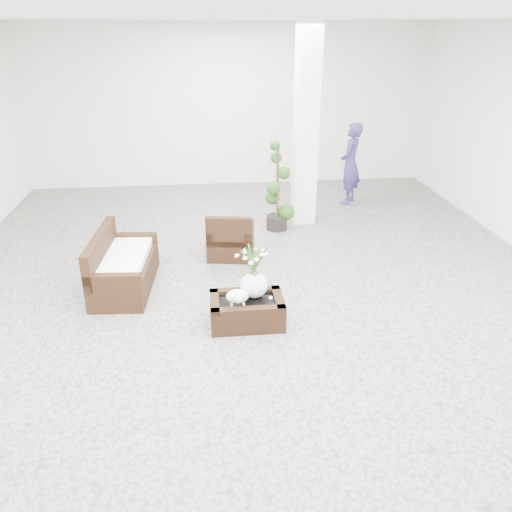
{
  "coord_description": "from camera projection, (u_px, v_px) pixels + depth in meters",
  "views": [
    {
      "loc": [
        -0.66,
        -6.22,
        3.4
      ],
      "look_at": [
        0.0,
        -0.1,
        0.62
      ],
      "focal_mm": 35.94,
      "sensor_mm": 36.0,
      "label": 1
    }
  ],
  "objects": [
    {
      "name": "shopper",
      "position": [
        350.0,
        164.0,
        10.42
      ],
      "size": [
        0.64,
        0.72,
        1.65
      ],
      "primitive_type": "imported",
      "rotation": [
        0.0,
        0.0,
        -2.1
      ],
      "color": "navy",
      "rests_on": "ground"
    },
    {
      "name": "tealight",
      "position": [
        271.0,
        298.0,
        6.32
      ],
      "size": [
        0.04,
        0.04,
        0.03
      ],
      "primitive_type": "cylinder",
      "color": "white",
      "rests_on": "coffee_table"
    },
    {
      "name": "loveseat",
      "position": [
        124.0,
        261.0,
        7.11
      ],
      "size": [
        0.83,
        1.56,
        0.81
      ],
      "primitive_type": "cube",
      "rotation": [
        0.0,
        0.0,
        1.5
      ],
      "color": "black",
      "rests_on": "ground"
    },
    {
      "name": "topiary",
      "position": [
        277.0,
        187.0,
        9.04
      ],
      "size": [
        0.42,
        0.42,
        1.59
      ],
      "primitive_type": null,
      "color": "#1D3F14",
      "rests_on": "ground"
    },
    {
      "name": "planter_narcissus",
      "position": [
        254.0,
        267.0,
        6.22
      ],
      "size": [
        0.44,
        0.44,
        0.8
      ],
      "primitive_type": null,
      "color": "white",
      "rests_on": "coffee_table"
    },
    {
      "name": "armchair",
      "position": [
        231.0,
        234.0,
        8.13
      ],
      "size": [
        0.8,
        0.78,
        0.75
      ],
      "primitive_type": "cube",
      "rotation": [
        0.0,
        0.0,
        2.98
      ],
      "color": "black",
      "rests_on": "ground"
    },
    {
      "name": "column",
      "position": [
        306.0,
        128.0,
        9.03
      ],
      "size": [
        0.4,
        0.4,
        3.5
      ],
      "primitive_type": "cube",
      "color": "white",
      "rests_on": "ground"
    },
    {
      "name": "coffee_table",
      "position": [
        247.0,
        312.0,
        6.35
      ],
      "size": [
        0.9,
        0.6,
        0.31
      ],
      "primitive_type": "cube",
      "color": "black",
      "rests_on": "ground"
    },
    {
      "name": "ground",
      "position": [
        255.0,
        294.0,
        7.1
      ],
      "size": [
        11.0,
        11.0,
        0.0
      ],
      "primitive_type": "plane",
      "color": "gray",
      "rests_on": "ground"
    },
    {
      "name": "sheep_figurine",
      "position": [
        237.0,
        298.0,
        6.14
      ],
      "size": [
        0.28,
        0.23,
        0.21
      ],
      "primitive_type": "ellipsoid",
      "color": "white",
      "rests_on": "coffee_table"
    }
  ]
}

